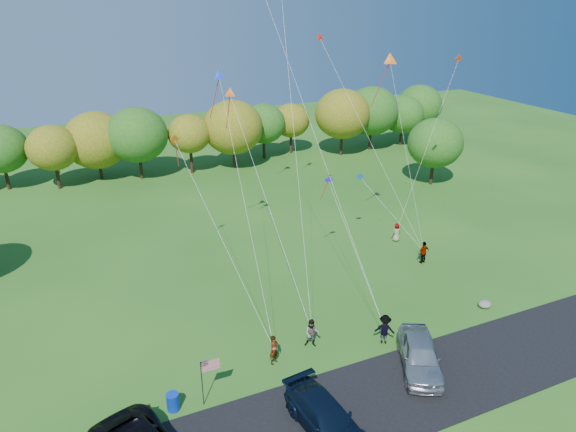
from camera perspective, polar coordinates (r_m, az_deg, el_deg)
name	(u,v)px	position (r m, az deg, el deg)	size (l,w,h in m)	color
ground	(339,356)	(31.59, 5.70, -15.18)	(140.00, 140.00, 0.00)	#255819
asphalt_lane	(376,400)	(29.04, 9.78, -19.52)	(44.00, 6.00, 0.06)	black
treeline	(198,135)	(60.72, -9.93, 8.83)	(75.98, 27.93, 8.14)	#352113
minivan_navy	(326,418)	(26.70, 4.23, -21.45)	(2.19, 5.39, 1.56)	black
minivan_silver	(420,355)	(30.90, 14.45, -14.72)	(2.09, 5.19, 1.77)	#A9ACB3
flyer_a	(274,350)	(30.39, -1.56, -14.63)	(0.67, 0.44, 1.85)	#4C4C59
flyer_b	(312,333)	(31.66, 2.68, -12.88)	(0.90, 0.70, 1.85)	#4C4C59
flyer_c	(385,329)	(32.41, 10.69, -12.26)	(1.25, 0.72, 1.93)	#4C4C59
flyer_d	(424,252)	(41.96, 14.84, -3.92)	(1.08, 0.45, 1.85)	#4C4C59
flyer_e	(397,232)	(45.13, 11.97, -1.79)	(0.79, 0.52, 1.62)	#4C4C59
park_bench	(133,418)	(28.10, -16.83, -20.70)	(1.80, 0.67, 1.01)	#173D16
trash_barrel	(173,402)	(28.52, -12.66, -19.49)	(0.66, 0.66, 0.99)	#0B31A7
flag_assembly	(207,371)	(27.52, -8.97, -16.63)	(1.01, 0.66, 2.74)	black
boulder_near	(412,332)	(33.72, 13.59, -12.37)	(1.18, 0.93, 0.59)	gray
boulder_far	(485,304)	(37.91, 21.03, -9.13)	(0.94, 0.78, 0.49)	slate
kites_aloft	(287,9)	(38.30, -0.14, 22.02)	(24.03, 7.38, 20.88)	orange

